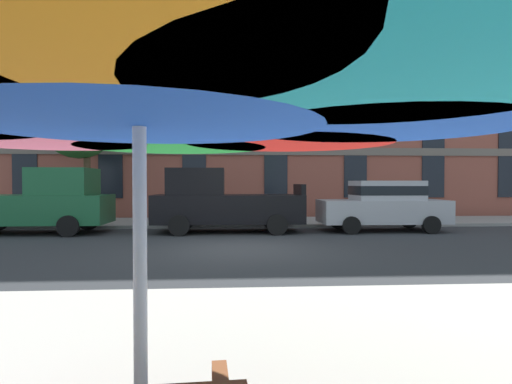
{
  "coord_description": "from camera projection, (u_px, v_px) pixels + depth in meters",
  "views": [
    {
      "loc": [
        -0.29,
        -10.84,
        1.71
      ],
      "look_at": [
        0.61,
        3.2,
        1.4
      ],
      "focal_mm": 29.54,
      "sensor_mm": 36.0,
      "label": 1
    }
  ],
  "objects": [
    {
      "name": "apartment_building",
      "position": [
        234.0,
        80.0,
        25.65
      ],
      "size": [
        38.35,
        12.08,
        16.0
      ],
      "color": "#934C3D",
      "rests_on": "ground"
    },
    {
      "name": "patio_umbrella",
      "position": [
        139.0,
        69.0,
        1.8
      ],
      "size": [
        3.4,
        3.4,
        2.51
      ],
      "color": "silver",
      "rests_on": "ground"
    },
    {
      "name": "sedan_silver",
      "position": [
        383.0,
        204.0,
        14.87
      ],
      "size": [
        4.4,
        1.98,
        1.78
      ],
      "color": "#A8AAB2",
      "rests_on": "ground"
    },
    {
      "name": "street_tree_left",
      "position": [
        83.0,
        122.0,
        16.92
      ],
      "size": [
        3.12,
        2.97,
        5.65
      ],
      "color": "brown",
      "rests_on": "ground"
    },
    {
      "name": "sidewalk_far",
      "position": [
        236.0,
        222.0,
        17.65
      ],
      "size": [
        56.0,
        3.6,
        0.12
      ],
      "primitive_type": "cube",
      "color": "gray",
      "rests_on": "ground"
    },
    {
      "name": "ground_plane",
      "position": [
        240.0,
        249.0,
        10.87
      ],
      "size": [
        120.0,
        120.0,
        0.0
      ],
      "primitive_type": "plane",
      "color": "#2D3033"
    },
    {
      "name": "pickup_green",
      "position": [
        38.0,
        203.0,
        14.11
      ],
      "size": [
        5.1,
        2.12,
        2.2
      ],
      "color": "#195933",
      "rests_on": "ground"
    },
    {
      "name": "pickup_black",
      "position": [
        222.0,
        203.0,
        14.5
      ],
      "size": [
        5.1,
        2.12,
        2.2
      ],
      "color": "black",
      "rests_on": "ground"
    }
  ]
}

